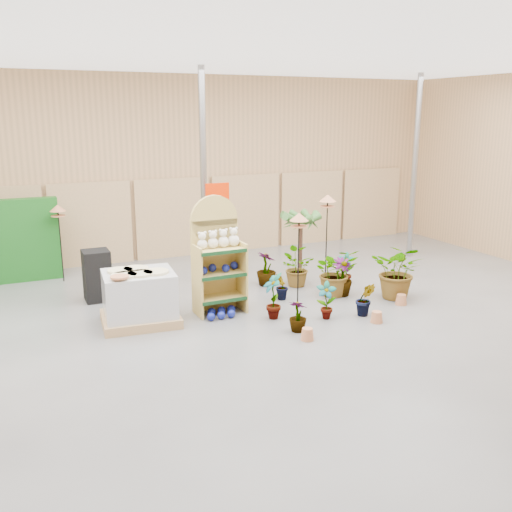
{
  "coord_description": "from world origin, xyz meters",
  "views": [
    {
      "loc": [
        -3.89,
        -7.81,
        3.57
      ],
      "look_at": [
        0.3,
        1.5,
        1.0
      ],
      "focal_mm": 40.0,
      "sensor_mm": 36.0,
      "label": 1
    }
  ],
  "objects_px": {
    "display_shelf": "(217,259)",
    "bird_table_front": "(299,220)",
    "pallet_stack": "(139,298)",
    "potted_plant_2": "(335,272)"
  },
  "relations": [
    {
      "from": "display_shelf",
      "to": "pallet_stack",
      "type": "distance_m",
      "value": 1.56
    },
    {
      "from": "display_shelf",
      "to": "potted_plant_2",
      "type": "distance_m",
      "value": 2.52
    },
    {
      "from": "display_shelf",
      "to": "potted_plant_2",
      "type": "relative_size",
      "value": 2.19
    },
    {
      "from": "display_shelf",
      "to": "bird_table_front",
      "type": "bearing_deg",
      "value": -27.99
    },
    {
      "from": "display_shelf",
      "to": "bird_table_front",
      "type": "relative_size",
      "value": 1.16
    },
    {
      "from": "display_shelf",
      "to": "pallet_stack",
      "type": "bearing_deg",
      "value": -177.38
    },
    {
      "from": "bird_table_front",
      "to": "potted_plant_2",
      "type": "xyz_separation_m",
      "value": [
        1.14,
        0.54,
        -1.22
      ]
    },
    {
      "from": "potted_plant_2",
      "to": "bird_table_front",
      "type": "bearing_deg",
      "value": -154.55
    },
    {
      "from": "pallet_stack",
      "to": "potted_plant_2",
      "type": "bearing_deg",
      "value": 4.55
    },
    {
      "from": "pallet_stack",
      "to": "potted_plant_2",
      "type": "height_order",
      "value": "potted_plant_2"
    }
  ]
}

